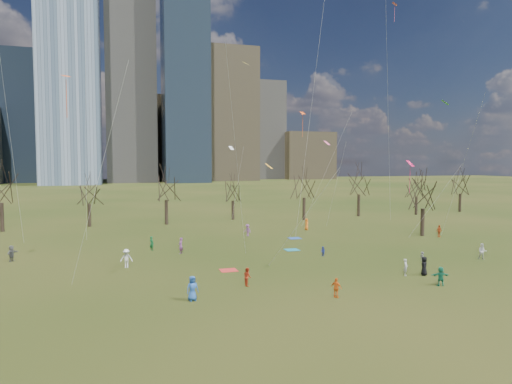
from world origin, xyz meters
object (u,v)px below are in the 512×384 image
object	(u,v)px
blanket_crimson	(229,270)
person_4	(336,288)
person_0	(192,288)
person_1	(406,267)
blanket_teal	(292,250)
blanket_navy	(295,238)
person_2	(247,277)

from	to	relation	value
blanket_crimson	person_4	xyz separation A→B (m)	(5.82, -10.88, 0.75)
person_0	person_1	bearing A→B (deg)	-6.03
blanket_crimson	person_4	world-z (taller)	person_4
blanket_teal	person_0	size ratio (longest dim) A/B	0.86
blanket_teal	blanket_navy	world-z (taller)	same
person_2	blanket_navy	bearing A→B (deg)	-35.41
person_1	person_4	bearing A→B (deg)	155.10
blanket_navy	blanket_crimson	distance (m)	19.82
person_0	person_4	size ratio (longest dim) A/B	1.21
blanket_navy	person_4	bearing A→B (deg)	-104.82
person_0	person_2	world-z (taller)	person_0
person_1	person_4	world-z (taller)	person_1
person_0	person_1	distance (m)	19.76
blanket_navy	person_2	distance (m)	24.35
blanket_navy	person_0	size ratio (longest dim) A/B	0.86
blanket_crimson	person_4	distance (m)	12.36
person_2	person_4	bearing A→B (deg)	-137.57
blanket_crimson	person_1	size ratio (longest dim) A/B	1.04
blanket_teal	person_1	world-z (taller)	person_1
person_4	blanket_crimson	bearing A→B (deg)	-8.39
blanket_navy	blanket_crimson	size ratio (longest dim) A/B	1.00
person_0	blanket_navy	bearing A→B (deg)	41.94
blanket_teal	person_0	world-z (taller)	person_0
blanket_teal	person_4	world-z (taller)	person_4
person_0	blanket_crimson	bearing A→B (deg)	49.10
blanket_navy	person_2	size ratio (longest dim) A/B	1.04
person_1	person_4	size ratio (longest dim) A/B	1.00
blanket_teal	person_1	distance (m)	15.27
blanket_teal	person_1	xyz separation A→B (m)	(5.51, -14.23, 0.75)
person_4	person_0	bearing A→B (deg)	40.56
person_0	person_1	world-z (taller)	person_0
person_1	person_2	distance (m)	14.68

